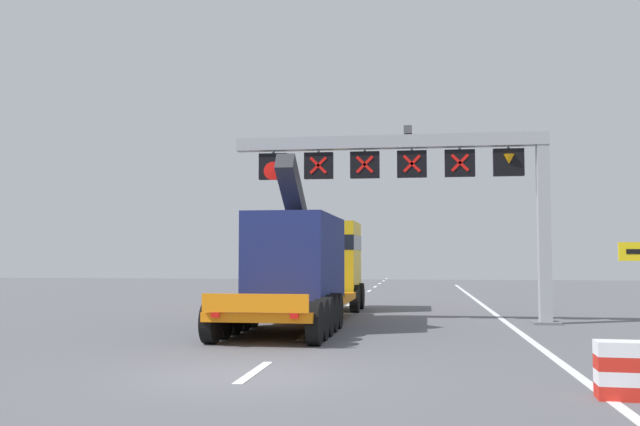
% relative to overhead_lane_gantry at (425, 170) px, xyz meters
% --- Properties ---
extents(ground, '(112.00, 112.00, 0.00)m').
position_rel_overhead_lane_gantry_xyz_m(ground, '(-3.53, -11.22, -5.20)').
color(ground, '#5B5B60').
extents(lane_markings, '(0.20, 66.99, 0.01)m').
position_rel_overhead_lane_gantry_xyz_m(lane_markings, '(-3.41, 14.98, -5.19)').
color(lane_markings, silver).
rests_on(lane_markings, ground).
extents(edge_line_right, '(0.20, 63.00, 0.01)m').
position_rel_overhead_lane_gantry_xyz_m(edge_line_right, '(2.67, 0.78, -5.19)').
color(edge_line_right, silver).
rests_on(edge_line_right, ground).
extents(overhead_lane_gantry, '(10.97, 0.90, 6.72)m').
position_rel_overhead_lane_gantry_xyz_m(overhead_lane_gantry, '(0.00, 0.00, 0.00)').
color(overhead_lane_gantry, '#9EA0A5').
rests_on(overhead_lane_gantry, ground).
extents(heavy_haul_truck_orange, '(3.14, 14.09, 5.30)m').
position_rel_overhead_lane_gantry_xyz_m(heavy_haul_truck_orange, '(-4.10, 0.77, -3.21)').
color(heavy_haul_truck_orange, orange).
rests_on(heavy_haul_truck_orange, ground).
extents(crash_barrier_striped, '(1.03, 0.56, 0.90)m').
position_rel_overhead_lane_gantry_xyz_m(crash_barrier_striped, '(2.98, -12.49, -4.75)').
color(crash_barrier_striped, red).
rests_on(crash_barrier_striped, ground).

